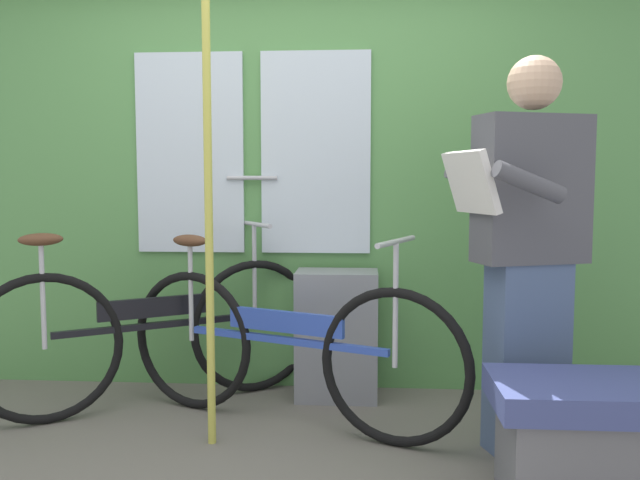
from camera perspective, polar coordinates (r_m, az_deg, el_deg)
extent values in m
cube|color=#56934C|center=(3.73, -2.62, 4.64)|extent=(4.60, 0.08, 2.27)
cube|color=silver|center=(3.79, -11.07, 7.30)|extent=(0.60, 0.02, 1.10)
cube|color=silver|center=(3.67, -0.37, 7.47)|extent=(0.60, 0.02, 1.10)
cylinder|color=#B2B2B7|center=(3.69, -5.84, 5.32)|extent=(0.28, 0.02, 0.02)
torus|color=black|center=(3.71, -5.59, -7.35)|extent=(0.65, 0.42, 0.73)
torus|color=black|center=(3.46, -22.51, -8.62)|extent=(0.65, 0.42, 0.73)
cube|color=black|center=(3.53, -13.77, -7.10)|extent=(0.89, 0.56, 0.03)
cube|color=black|center=(3.51, -13.81, -5.59)|extent=(0.52, 0.33, 0.10)
cylinder|color=#B7B7BC|center=(3.41, -22.67, -4.34)|extent=(0.02, 0.02, 0.52)
ellipsoid|color=brown|center=(3.38, -22.82, 0.04)|extent=(0.22, 0.18, 0.06)
cylinder|color=#B7B7BC|center=(3.65, -5.63, -3.03)|extent=(0.02, 0.02, 0.56)
cylinder|color=#B7B7BC|center=(3.63, -5.67, 1.38)|extent=(0.25, 0.39, 0.02)
torus|color=black|center=(2.97, 6.43, -10.79)|extent=(0.67, 0.31, 0.71)
torus|color=black|center=(3.49, -10.94, -8.44)|extent=(0.67, 0.31, 0.71)
cube|color=#2D4CB2|center=(3.18, -2.99, -8.58)|extent=(0.97, 0.43, 0.03)
cube|color=#2D4CB2|center=(3.16, -3.00, -7.01)|extent=(0.57, 0.26, 0.10)
cylinder|color=#B7B7BC|center=(3.43, -11.02, -4.29)|extent=(0.02, 0.02, 0.51)
ellipsoid|color=brown|center=(3.40, -11.09, -0.04)|extent=(0.22, 0.16, 0.06)
cylinder|color=#B7B7BC|center=(2.91, 6.49, -5.56)|extent=(0.02, 0.02, 0.55)
cylinder|color=#B7B7BC|center=(2.87, 6.55, -0.14)|extent=(0.19, 0.42, 0.02)
cube|color=slate|center=(3.02, 17.28, -9.59)|extent=(0.36, 0.27, 0.82)
cube|color=#4C4C51|center=(2.92, 17.66, 4.15)|extent=(0.50, 0.34, 0.62)
sphere|color=tan|center=(2.95, 17.90, 12.70)|extent=(0.22, 0.22, 0.22)
cube|color=silver|center=(2.79, 12.77, 4.86)|extent=(0.21, 0.36, 0.26)
cylinder|color=#4C4C51|center=(2.67, 17.49, 4.74)|extent=(0.31, 0.16, 0.17)
cylinder|color=#4C4C51|center=(3.03, 13.34, 4.87)|extent=(0.31, 0.16, 0.17)
cube|color=gray|center=(3.59, 1.45, -8.11)|extent=(0.43, 0.28, 0.69)
cylinder|color=#C6C14C|center=(2.91, -9.55, 4.42)|extent=(0.04, 0.04, 2.27)
cube|color=#3D477F|center=(2.63, 22.22, -12.18)|extent=(0.70, 0.44, 0.10)
cube|color=slate|center=(2.71, 22.05, -16.74)|extent=(0.60, 0.36, 0.35)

